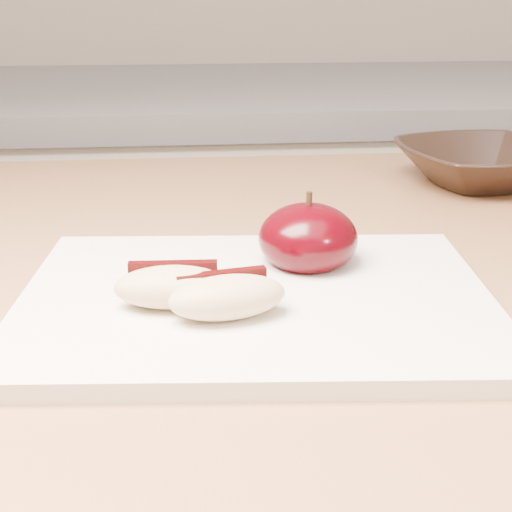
{
  "coord_description": "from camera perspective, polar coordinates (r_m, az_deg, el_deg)",
  "views": [
    {
      "loc": [
        -0.04,
        -0.03,
        1.1
      ],
      "look_at": [
        -0.0,
        0.38,
        0.94
      ],
      "focal_mm": 50.0,
      "sensor_mm": 36.0,
      "label": 1
    }
  ],
  "objects": [
    {
      "name": "apple_wedge_b",
      "position": [
        0.42,
        -2.36,
        -3.24
      ],
      "size": [
        0.08,
        0.05,
        0.03
      ],
      "rotation": [
        0.0,
        0.0,
        0.18
      ],
      "color": "tan",
      "rests_on": "cutting_board"
    },
    {
      "name": "cutting_board",
      "position": [
        0.46,
        0.0,
        -3.61
      ],
      "size": [
        0.32,
        0.24,
        0.01
      ],
      "primitive_type": "cube",
      "rotation": [
        0.0,
        0.0,
        -0.08
      ],
      "color": "silver",
      "rests_on": "island_counter"
    },
    {
      "name": "apple_half",
      "position": [
        0.5,
        4.18,
        1.41
      ],
      "size": [
        0.08,
        0.08,
        0.06
      ],
      "rotation": [
        0.0,
        0.0,
        -0.08
      ],
      "color": "black",
      "rests_on": "cutting_board"
    },
    {
      "name": "apple_wedge_a",
      "position": [
        0.44,
        -6.71,
        -2.4
      ],
      "size": [
        0.07,
        0.04,
        0.03
      ],
      "rotation": [
        0.0,
        0.0,
        -0.04
      ],
      "color": "tan",
      "rests_on": "cutting_board"
    },
    {
      "name": "bowl",
      "position": [
        0.79,
        17.62,
        7.0
      ],
      "size": [
        0.19,
        0.19,
        0.04
      ],
      "primitive_type": "imported",
      "rotation": [
        0.0,
        0.0,
        0.15
      ],
      "color": "black",
      "rests_on": "island_counter"
    },
    {
      "name": "back_cabinet",
      "position": [
        1.38,
        -3.26,
        -5.99
      ],
      "size": [
        2.4,
        0.62,
        0.94
      ],
      "color": "silver",
      "rests_on": "ground"
    }
  ]
}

